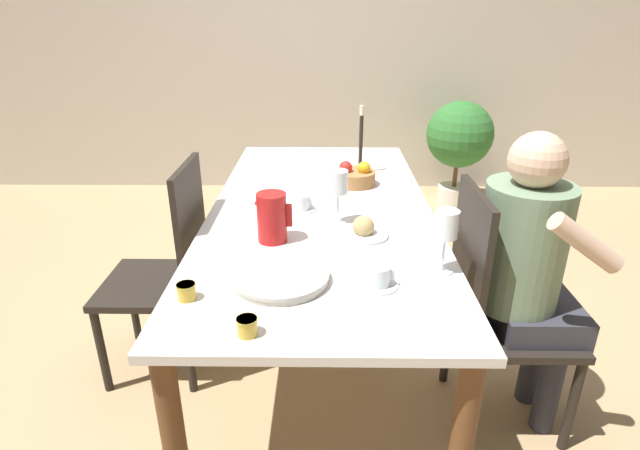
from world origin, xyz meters
TOP-DOWN VIEW (x-y plane):
  - ground_plane at (0.00, 0.00)m, footprint 20.00×20.00m
  - wall_back at (0.00, 2.42)m, footprint 10.00×0.06m
  - dining_table at (0.00, 0.00)m, footprint 0.95×2.04m
  - chair_person_side at (0.66, -0.43)m, footprint 0.42×0.42m
  - chair_opposite at (-0.66, -0.14)m, footprint 0.42×0.42m
  - person_seated at (0.75, -0.44)m, footprint 0.39×0.41m
  - red_pitcher at (-0.18, -0.34)m, footprint 0.14×0.11m
  - wine_glass_water at (0.07, -0.16)m, footprint 0.08×0.08m
  - wine_glass_juice at (0.41, -0.57)m, footprint 0.08×0.08m
  - teacup_near_person at (0.19, -0.67)m, footprint 0.13×0.13m
  - teacup_across at (-0.08, -0.03)m, footprint 0.13×0.13m
  - serving_tray at (-0.12, -0.64)m, footprint 0.32×0.32m
  - bread_plate at (0.17, -0.29)m, footprint 0.19×0.19m
  - jam_jar_amber at (-0.19, -0.92)m, footprint 0.06×0.06m
  - jam_jar_red at (-0.39, -0.75)m, footprint 0.06×0.06m
  - fruit_bowl at (0.16, 0.31)m, footprint 0.20×0.20m
  - candlestick_tall at (0.20, 0.50)m, footprint 0.06×0.06m
  - potted_plant at (1.10, 1.97)m, footprint 0.53×0.53m

SIDE VIEW (x-z plane):
  - ground_plane at x=0.00m, z-range 0.00..0.00m
  - chair_person_side at x=0.66m, z-range 0.02..0.98m
  - chair_opposite at x=-0.66m, z-range 0.02..0.98m
  - potted_plant at x=1.10m, z-range 0.13..0.99m
  - dining_table at x=0.00m, z-range 0.28..1.01m
  - person_seated at x=0.75m, z-range 0.10..1.27m
  - serving_tray at x=-0.12m, z-range 0.73..0.76m
  - bread_plate at x=0.17m, z-range 0.71..0.80m
  - jam_jar_amber at x=-0.19m, z-range 0.73..0.78m
  - jam_jar_red at x=-0.39m, z-range 0.73..0.78m
  - teacup_near_person at x=0.19m, z-range 0.72..0.79m
  - teacup_across at x=-0.08m, z-range 0.72..0.79m
  - fruit_bowl at x=0.16m, z-range 0.71..0.83m
  - red_pitcher at x=-0.18m, z-range 0.73..0.92m
  - candlestick_tall at x=0.20m, z-range 0.69..1.04m
  - wine_glass_juice at x=0.41m, z-range 0.78..1.00m
  - wine_glass_water at x=0.07m, z-range 0.78..1.00m
  - wall_back at x=0.00m, z-range 0.00..2.60m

